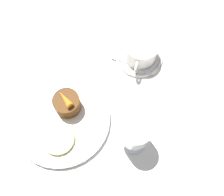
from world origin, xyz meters
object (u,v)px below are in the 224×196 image
object	(u,v)px
dinner_plate	(61,119)
fork	(82,64)
dessert_cake	(67,103)
coffee_cup	(141,50)
wine_glass	(135,133)

from	to	relation	value
dinner_plate	fork	distance (m)	0.17
dinner_plate	dessert_cake	size ratio (longest dim) A/B	3.68
coffee_cup	fork	bearing A→B (deg)	-67.96
dinner_plate	wine_glass	distance (m)	0.20
wine_glass	dessert_cake	xyz separation A→B (m)	(-0.04, -0.18, -0.04)
wine_glass	fork	xyz separation A→B (m)	(-0.17, -0.18, -0.07)
coffee_cup	wine_glass	distance (m)	0.24
coffee_cup	dessert_cake	bearing A→B (deg)	-36.52
wine_glass	fork	size ratio (longest dim) A/B	0.59
coffee_cup	dessert_cake	distance (m)	0.24
dinner_plate	wine_glass	size ratio (longest dim) A/B	2.28
wine_glass	dessert_cake	size ratio (longest dim) A/B	1.61
dinner_plate	dessert_cake	world-z (taller)	dessert_cake
coffee_cup	dessert_cake	world-z (taller)	coffee_cup
fork	dessert_cake	bearing A→B (deg)	2.14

